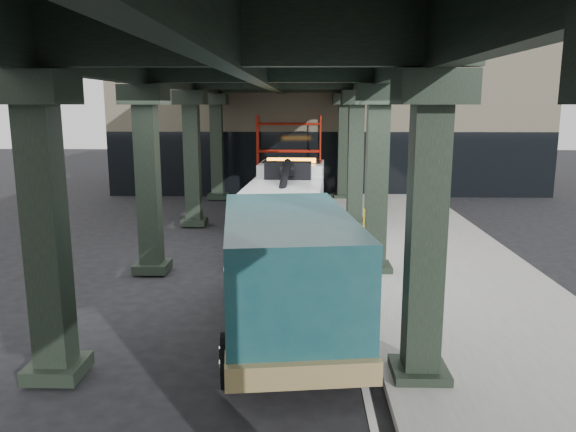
# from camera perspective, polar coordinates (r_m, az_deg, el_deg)

# --- Properties ---
(ground) EXTENTS (90.00, 90.00, 0.00)m
(ground) POSITION_cam_1_polar(r_m,az_deg,el_deg) (13.37, -1.48, -8.42)
(ground) COLOR black
(ground) RESTS_ON ground
(sidewalk) EXTENTS (5.00, 40.00, 0.15)m
(sidewalk) POSITION_cam_1_polar(r_m,az_deg,el_deg) (15.71, 15.62, -5.54)
(sidewalk) COLOR gray
(sidewalk) RESTS_ON ground
(lane_stripe) EXTENTS (0.12, 38.00, 0.01)m
(lane_stripe) POSITION_cam_1_polar(r_m,az_deg,el_deg) (15.29, 5.32, -5.90)
(lane_stripe) COLOR silver
(lane_stripe) RESTS_ON ground
(viaduct) EXTENTS (7.40, 32.00, 6.40)m
(viaduct) POSITION_cam_1_polar(r_m,az_deg,el_deg) (14.65, -2.79, 15.00)
(viaduct) COLOR black
(viaduct) RESTS_ON ground
(building) EXTENTS (22.00, 10.00, 8.00)m
(building) POSITION_cam_1_polar(r_m,az_deg,el_deg) (32.61, 3.91, 10.35)
(building) COLOR #C6B793
(building) RESTS_ON ground
(scaffolding) EXTENTS (3.08, 0.88, 4.00)m
(scaffolding) POSITION_cam_1_polar(r_m,az_deg,el_deg) (27.33, 0.10, 6.23)
(scaffolding) COLOR red
(scaffolding) RESTS_ON ground
(tow_truck) EXTENTS (2.84, 8.43, 2.72)m
(tow_truck) POSITION_cam_1_polar(r_m,az_deg,el_deg) (18.91, -0.08, 1.59)
(tow_truck) COLOR black
(tow_truck) RESTS_ON ground
(towed_van) EXTENTS (3.13, 6.46, 2.52)m
(towed_van) POSITION_cam_1_polar(r_m,az_deg,el_deg) (10.94, -0.22, -5.46)
(towed_van) COLOR #133F44
(towed_van) RESTS_ON ground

